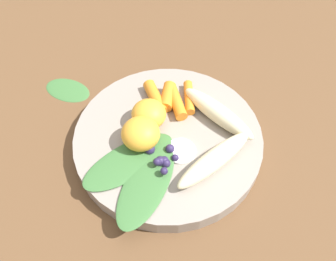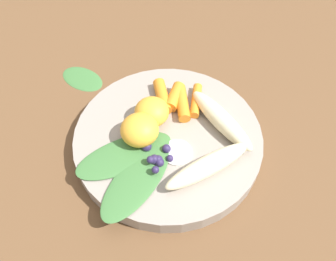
{
  "view_description": "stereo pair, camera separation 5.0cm",
  "coord_description": "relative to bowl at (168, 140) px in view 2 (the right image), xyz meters",
  "views": [
    {
      "loc": [
        0.19,
        -0.23,
        0.44
      ],
      "look_at": [
        0.0,
        0.0,
        0.04
      ],
      "focal_mm": 37.65,
      "sensor_mm": 36.0,
      "label": 1
    },
    {
      "loc": [
        0.23,
        -0.2,
        0.44
      ],
      "look_at": [
        0.0,
        0.0,
        0.04
      ],
      "focal_mm": 37.65,
      "sensor_mm": 36.0,
      "label": 2
    }
  ],
  "objects": [
    {
      "name": "coconut_shred_patch",
      "position": [
        0.03,
        -0.01,
        0.01
      ],
      "size": [
        0.04,
        0.04,
        0.0
      ],
      "primitive_type": "cylinder",
      "color": "white",
      "rests_on": "bowl"
    },
    {
      "name": "carrot_front",
      "position": [
        -0.02,
        0.07,
        0.02
      ],
      "size": [
        0.05,
        0.05,
        0.01
      ],
      "primitive_type": "cylinder",
      "rotation": [
        0.0,
        1.57,
        2.29
      ],
      "color": "orange",
      "rests_on": "bowl"
    },
    {
      "name": "banana_peeled_right",
      "position": [
        0.08,
        0.0,
        0.03
      ],
      "size": [
        0.05,
        0.13,
        0.03
      ],
      "primitive_type": "ellipsoid",
      "rotation": [
        0.0,
        0.0,
        1.39
      ],
      "color": "beige",
      "rests_on": "bowl"
    },
    {
      "name": "carrot_rear",
      "position": [
        -0.06,
        0.04,
        0.02
      ],
      "size": [
        0.06,
        0.05,
        0.02
      ],
      "primitive_type": "cylinder",
      "rotation": [
        0.0,
        1.57,
        2.62
      ],
      "color": "orange",
      "rests_on": "bowl"
    },
    {
      "name": "carrot_mid_left",
      "position": [
        -0.03,
        0.05,
        0.02
      ],
      "size": [
        0.06,
        0.05,
        0.02
      ],
      "primitive_type": "cylinder",
      "rotation": [
        0.0,
        1.57,
        2.52
      ],
      "color": "orange",
      "rests_on": "bowl"
    },
    {
      "name": "kale_leaf_left",
      "position": [
        -0.01,
        -0.07,
        0.02
      ],
      "size": [
        0.09,
        0.15,
        0.0
      ],
      "primitive_type": "ellipsoid",
      "rotation": [
        0.0,
        0.0,
        4.45
      ],
      "color": "#3D7038",
      "rests_on": "bowl"
    },
    {
      "name": "carrot_mid_right",
      "position": [
        -0.04,
        0.05,
        0.02
      ],
      "size": [
        0.04,
        0.05,
        0.02
      ],
      "primitive_type": "cylinder",
      "rotation": [
        0.0,
        1.57,
        2.1
      ],
      "color": "orange",
      "rests_on": "bowl"
    },
    {
      "name": "banana_peeled_left",
      "position": [
        0.04,
        0.07,
        0.03
      ],
      "size": [
        0.13,
        0.04,
        0.03
      ],
      "primitive_type": "ellipsoid",
      "rotation": [
        0.0,
        0.0,
        3.03
      ],
      "color": "beige",
      "rests_on": "bowl"
    },
    {
      "name": "kale_leaf_right",
      "position": [
        0.03,
        -0.08,
        0.02
      ],
      "size": [
        0.1,
        0.15,
        0.0
      ],
      "primitive_type": "ellipsoid",
      "rotation": [
        0.0,
        0.0,
        5.02
      ],
      "color": "#3D7038",
      "rests_on": "bowl"
    },
    {
      "name": "orange_segment_far",
      "position": [
        -0.04,
        -0.0,
        0.03
      ],
      "size": [
        0.05,
        0.05,
        0.04
      ],
      "primitive_type": "ellipsoid",
      "color": "#F4A833",
      "rests_on": "bowl"
    },
    {
      "name": "blueberry_pile",
      "position": [
        0.02,
        -0.04,
        0.02
      ],
      "size": [
        0.05,
        0.05,
        0.02
      ],
      "color": "#2D234C",
      "rests_on": "bowl"
    },
    {
      "name": "bowl",
      "position": [
        0.0,
        0.0,
        0.0
      ],
      "size": [
        0.27,
        0.27,
        0.03
      ],
      "primitive_type": "cylinder",
      "color": "gray",
      "rests_on": "ground_plane"
    },
    {
      "name": "ground_plane",
      "position": [
        0.0,
        0.0,
        -0.01
      ],
      "size": [
        2.4,
        2.4,
        0.0
      ],
      "primitive_type": "plane",
      "color": "brown"
    },
    {
      "name": "kale_leaf_stray",
      "position": [
        -0.2,
        -0.02,
        -0.01
      ],
      "size": [
        0.09,
        0.07,
        0.01
      ],
      "primitive_type": "ellipsoid",
      "rotation": [
        0.0,
        0.0,
        3.41
      ],
      "color": "#3D7038",
      "rests_on": "ground_plane"
    },
    {
      "name": "orange_segment_near",
      "position": [
        -0.02,
        -0.03,
        0.03
      ],
      "size": [
        0.05,
        0.05,
        0.04
      ],
      "primitive_type": "ellipsoid",
      "color": "#F4A833",
      "rests_on": "bowl"
    }
  ]
}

